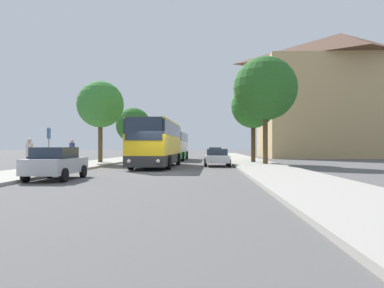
% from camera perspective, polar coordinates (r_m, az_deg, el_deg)
% --- Properties ---
extents(ground_plane, '(300.00, 300.00, 0.00)m').
position_cam_1_polar(ground_plane, '(22.60, -5.17, -4.33)').
color(ground_plane, '#565454').
rests_on(ground_plane, ground).
extents(sidewalk_left, '(4.00, 120.00, 0.15)m').
position_cam_1_polar(sidewalk_left, '(24.52, -21.64, -3.82)').
color(sidewalk_left, '#A39E93').
rests_on(sidewalk_left, ground_plane).
extents(sidewalk_right, '(4.00, 120.00, 0.15)m').
position_cam_1_polar(sidewalk_right, '(22.76, 12.63, -4.11)').
color(sidewalk_right, '#A39E93').
rests_on(sidewalk_right, ground_plane).
extents(building_right_background, '(21.98, 14.37, 17.82)m').
position_cam_1_polar(building_right_background, '(57.97, 21.73, 6.92)').
color(building_right_background, tan).
rests_on(building_right_background, ground_plane).
extents(bus_front, '(3.02, 11.01, 3.41)m').
position_cam_1_polar(bus_front, '(28.43, -5.34, 0.14)').
color(bus_front, '#2D2D2D').
rests_on(bus_front, ground_plane).
extents(bus_middle, '(2.83, 10.45, 3.19)m').
position_cam_1_polar(bus_middle, '(43.14, -2.71, -0.19)').
color(bus_middle, '#238942').
rests_on(bus_middle, ground_plane).
extents(parked_car_left_curb, '(1.93, 4.06, 1.52)m').
position_cam_1_polar(parked_car_left_curb, '(18.60, -20.02, -2.72)').
color(parked_car_left_curb, '#B7B7BC').
rests_on(parked_car_left_curb, ground_plane).
extents(parked_car_right_near, '(2.06, 4.30, 1.37)m').
position_cam_1_polar(parked_car_right_near, '(29.80, 3.81, -1.99)').
color(parked_car_right_near, silver).
rests_on(parked_car_right_near, ground_plane).
extents(parked_car_right_far, '(2.14, 4.06, 1.44)m').
position_cam_1_polar(parked_car_right_far, '(52.79, 3.54, -1.26)').
color(parked_car_right_far, black).
rests_on(parked_car_right_far, ground_plane).
extents(bus_stop_sign, '(0.08, 0.45, 2.52)m').
position_cam_1_polar(bus_stop_sign, '(23.25, -20.99, 0.02)').
color(bus_stop_sign, gray).
rests_on(bus_stop_sign, sidewalk_left).
extents(pedestrian_waiting_near, '(0.36, 0.36, 1.88)m').
position_cam_1_polar(pedestrian_waiting_near, '(26.04, -17.82, -1.35)').
color(pedestrian_waiting_near, '#23232D').
rests_on(pedestrian_waiting_near, sidewalk_left).
extents(pedestrian_waiting_far, '(0.36, 0.36, 1.83)m').
position_cam_1_polar(pedestrian_waiting_far, '(21.65, -23.55, -1.61)').
color(pedestrian_waiting_far, '#23232D').
rests_on(pedestrian_waiting_far, sidewalk_left).
extents(tree_left_near, '(4.65, 4.65, 6.63)m').
position_cam_1_polar(tree_left_near, '(50.78, -8.94, 2.87)').
color(tree_left_near, '#47331E').
rests_on(tree_left_near, sidewalk_left).
extents(tree_left_far, '(4.23, 4.23, 7.36)m').
position_cam_1_polar(tree_left_far, '(35.13, -13.79, 5.86)').
color(tree_left_far, '#513D23').
rests_on(tree_left_far, sidewalk_left).
extents(tree_right_near, '(5.22, 5.22, 8.79)m').
position_cam_1_polar(tree_right_near, '(31.57, 11.10, 8.28)').
color(tree_right_near, '#513D23').
rests_on(tree_right_near, sidewalk_right).
extents(tree_right_mid, '(4.05, 4.05, 7.14)m').
position_cam_1_polar(tree_right_mid, '(34.87, 9.31, 5.68)').
color(tree_right_mid, '#47331E').
rests_on(tree_right_mid, sidewalk_right).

